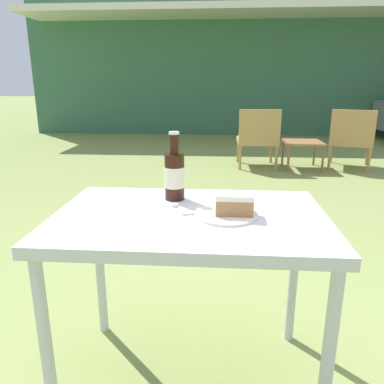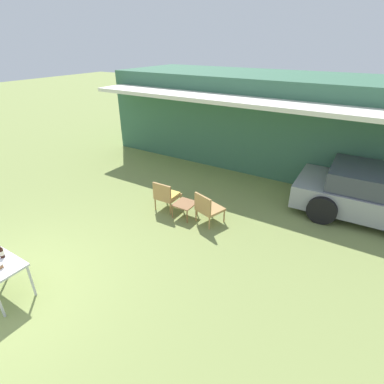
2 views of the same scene
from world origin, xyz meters
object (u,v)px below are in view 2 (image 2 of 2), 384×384
object	(u,v)px
wicker_chair_plain	(208,207)
cola_bottle_near	(1,252)
wicker_chair_cushioned	(166,195)
garden_side_table	(185,205)

from	to	relation	value
wicker_chair_plain	cola_bottle_near	bearing A→B (deg)	80.79
wicker_chair_cushioned	wicker_chair_plain	xyz separation A→B (m)	(1.23, -0.02, 0.01)
wicker_chair_cushioned	garden_side_table	world-z (taller)	wicker_chair_cushioned
wicker_chair_cushioned	wicker_chair_plain	size ratio (longest dim) A/B	1.00
wicker_chair_cushioned	wicker_chair_plain	world-z (taller)	same
garden_side_table	cola_bottle_near	size ratio (longest dim) A/B	1.97
wicker_chair_plain	cola_bottle_near	distance (m)	4.22
wicker_chair_cushioned	wicker_chair_plain	bearing A→B (deg)	178.42
garden_side_table	cola_bottle_near	distance (m)	3.95
wicker_chair_cushioned	garden_side_table	size ratio (longest dim) A/B	1.54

